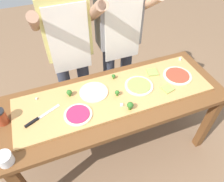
{
  "coord_description": "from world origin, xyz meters",
  "views": [
    {
      "loc": [
        -0.44,
        -1.07,
        2.05
      ],
      "look_at": [
        -0.01,
        0.03,
        0.83
      ],
      "focal_mm": 33.87,
      "sensor_mm": 36.0,
      "label": 1
    }
  ],
  "objects_px": {
    "pizza_slice_far_right": "(152,72)",
    "cook_right": "(119,34)",
    "broccoli_floret_front_left": "(69,93)",
    "cook_left": "(68,44)",
    "cheese_crumble_b": "(36,99)",
    "broccoli_floret_center_right": "(117,92)",
    "pizza_whole_tomato_red": "(177,75)",
    "pizza_whole_white_garlic": "(94,92)",
    "cheese_crumble_a": "(122,105)",
    "flour_cup": "(5,159)",
    "pizza_whole_pesto_green": "(139,86)",
    "pizza_whole_beet_magenta": "(78,114)",
    "broccoli_floret_center_left": "(113,76)",
    "chefs_knife": "(38,119)",
    "pizza_slice_far_left": "(167,89)",
    "cheese_crumble_c": "(180,59)",
    "prep_table": "(114,106)",
    "broccoli_floret_back_left": "(130,105)",
    "sauce_jar": "(1,117)"
  },
  "relations": [
    {
      "from": "pizza_slice_far_right",
      "to": "cook_right",
      "type": "bearing_deg",
      "value": 111.81
    },
    {
      "from": "broccoli_floret_front_left",
      "to": "cook_left",
      "type": "distance_m",
      "value": 0.47
    },
    {
      "from": "cheese_crumble_b",
      "to": "broccoli_floret_center_right",
      "type": "bearing_deg",
      "value": -16.95
    },
    {
      "from": "pizza_whole_tomato_red",
      "to": "pizza_whole_white_garlic",
      "type": "bearing_deg",
      "value": 174.45
    },
    {
      "from": "pizza_whole_white_garlic",
      "to": "cheese_crumble_a",
      "type": "relative_size",
      "value": 11.8
    },
    {
      "from": "pizza_whole_white_garlic",
      "to": "flour_cup",
      "type": "relative_size",
      "value": 2.4
    },
    {
      "from": "pizza_whole_tomato_red",
      "to": "pizza_whole_pesto_green",
      "type": "distance_m",
      "value": 0.37
    },
    {
      "from": "pizza_slice_far_right",
      "to": "cook_left",
      "type": "height_order",
      "value": "cook_left"
    },
    {
      "from": "flour_cup",
      "to": "cook_right",
      "type": "height_order",
      "value": "cook_right"
    },
    {
      "from": "pizza_whole_pesto_green",
      "to": "pizza_whole_white_garlic",
      "type": "bearing_deg",
      "value": 170.1
    },
    {
      "from": "pizza_whole_beet_magenta",
      "to": "cook_left",
      "type": "relative_size",
      "value": 0.13
    },
    {
      "from": "broccoli_floret_center_right",
      "to": "broccoli_floret_center_left",
      "type": "height_order",
      "value": "broccoli_floret_center_right"
    },
    {
      "from": "cheese_crumble_a",
      "to": "flour_cup",
      "type": "relative_size",
      "value": 0.2
    },
    {
      "from": "cheese_crumble_a",
      "to": "cook_right",
      "type": "distance_m",
      "value": 0.74
    },
    {
      "from": "pizza_whole_tomato_red",
      "to": "cook_left",
      "type": "bearing_deg",
      "value": 147.28
    },
    {
      "from": "pizza_whole_white_garlic",
      "to": "broccoli_floret_center_left",
      "type": "relative_size",
      "value": 5.01
    },
    {
      "from": "chefs_knife",
      "to": "pizza_whole_pesto_green",
      "type": "distance_m",
      "value": 0.84
    },
    {
      "from": "pizza_slice_far_left",
      "to": "flour_cup",
      "type": "height_order",
      "value": "flour_cup"
    },
    {
      "from": "chefs_knife",
      "to": "broccoli_floret_center_left",
      "type": "xyz_separation_m",
      "value": [
        0.68,
        0.21,
        0.02
      ]
    },
    {
      "from": "pizza_whole_white_garlic",
      "to": "cheese_crumble_c",
      "type": "xyz_separation_m",
      "value": [
        0.91,
        0.12,
        0.0
      ]
    },
    {
      "from": "flour_cup",
      "to": "cook_left",
      "type": "relative_size",
      "value": 0.06
    },
    {
      "from": "prep_table",
      "to": "pizza_slice_far_right",
      "type": "distance_m",
      "value": 0.47
    },
    {
      "from": "prep_table",
      "to": "chefs_knife",
      "type": "height_order",
      "value": "chefs_knife"
    },
    {
      "from": "pizza_whole_beet_magenta",
      "to": "pizza_slice_far_left",
      "type": "bearing_deg",
      "value": -0.18
    },
    {
      "from": "broccoli_floret_back_left",
      "to": "cook_right",
      "type": "xyz_separation_m",
      "value": [
        0.2,
        0.73,
        0.16
      ]
    },
    {
      "from": "chefs_knife",
      "to": "broccoli_floret_back_left",
      "type": "xyz_separation_m",
      "value": [
        0.67,
        -0.16,
        0.04
      ]
    },
    {
      "from": "pizza_whole_pesto_green",
      "to": "broccoli_floret_center_left",
      "type": "bearing_deg",
      "value": 134.94
    },
    {
      "from": "pizza_whole_beet_magenta",
      "to": "cheese_crumble_a",
      "type": "bearing_deg",
      "value": -5.83
    },
    {
      "from": "chefs_knife",
      "to": "cheese_crumble_b",
      "type": "bearing_deg",
      "value": 85.74
    },
    {
      "from": "pizza_whole_pesto_green",
      "to": "cheese_crumble_b",
      "type": "bearing_deg",
      "value": 169.19
    },
    {
      "from": "pizza_whole_beet_magenta",
      "to": "cook_left",
      "type": "bearing_deg",
      "value": 81.03
    },
    {
      "from": "pizza_slice_far_right",
      "to": "broccoli_floret_front_left",
      "type": "relative_size",
      "value": 1.57
    },
    {
      "from": "broccoli_floret_back_left",
      "to": "cook_right",
      "type": "height_order",
      "value": "cook_right"
    },
    {
      "from": "prep_table",
      "to": "broccoli_floret_front_left",
      "type": "relative_size",
      "value": 29.89
    },
    {
      "from": "chefs_knife",
      "to": "pizza_whole_white_garlic",
      "type": "bearing_deg",
      "value": 13.63
    },
    {
      "from": "pizza_whole_white_garlic",
      "to": "cheese_crumble_b",
      "type": "relative_size",
      "value": 16.77
    },
    {
      "from": "broccoli_floret_front_left",
      "to": "cheese_crumble_b",
      "type": "height_order",
      "value": "broccoli_floret_front_left"
    },
    {
      "from": "pizza_whole_tomato_red",
      "to": "sauce_jar",
      "type": "relative_size",
      "value": 1.96
    },
    {
      "from": "cheese_crumble_c",
      "to": "cook_left",
      "type": "height_order",
      "value": "cook_left"
    },
    {
      "from": "cheese_crumble_b",
      "to": "flour_cup",
      "type": "bearing_deg",
      "value": -117.93
    },
    {
      "from": "pizza_slice_far_right",
      "to": "flour_cup",
      "type": "xyz_separation_m",
      "value": [
        -1.26,
        -0.42,
        0.01
      ]
    },
    {
      "from": "pizza_slice_far_right",
      "to": "cheese_crumble_a",
      "type": "height_order",
      "value": "cheese_crumble_a"
    },
    {
      "from": "cheese_crumble_c",
      "to": "flour_cup",
      "type": "xyz_separation_m",
      "value": [
        -1.6,
        -0.49,
        0.01
      ]
    },
    {
      "from": "cheese_crumble_a",
      "to": "cheese_crumble_b",
      "type": "xyz_separation_m",
      "value": [
        -0.61,
        0.31,
        -0.0
      ]
    },
    {
      "from": "pizza_whole_tomato_red",
      "to": "pizza_whole_beet_magenta",
      "type": "relative_size",
      "value": 1.18
    },
    {
      "from": "broccoli_floret_front_left",
      "to": "pizza_slice_far_right",
      "type": "bearing_deg",
      "value": 1.04
    },
    {
      "from": "pizza_slice_far_right",
      "to": "broccoli_floret_center_left",
      "type": "xyz_separation_m",
      "value": [
        -0.36,
        0.05,
        0.02
      ]
    },
    {
      "from": "broccoli_floret_center_left",
      "to": "cheese_crumble_c",
      "type": "height_order",
      "value": "broccoli_floret_center_left"
    },
    {
      "from": "pizza_whole_pesto_green",
      "to": "pizza_slice_far_right",
      "type": "bearing_deg",
      "value": 30.83
    },
    {
      "from": "broccoli_floret_back_left",
      "to": "cheese_crumble_b",
      "type": "distance_m",
      "value": 0.74
    }
  ]
}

